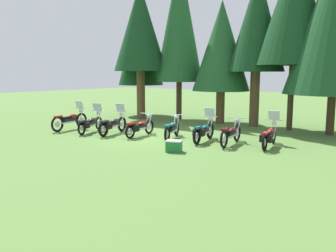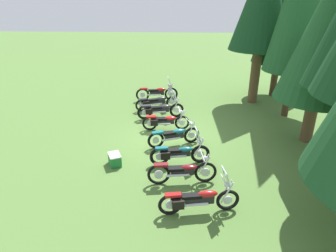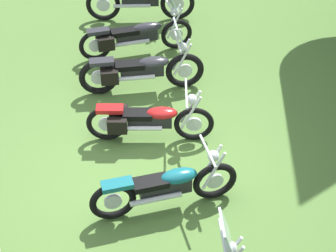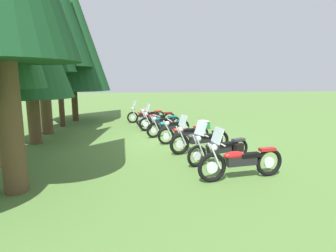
{
  "view_description": "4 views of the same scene",
  "coord_description": "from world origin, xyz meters",
  "px_view_note": "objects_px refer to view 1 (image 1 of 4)",
  "views": [
    {
      "loc": [
        9.75,
        -11.81,
        2.79
      ],
      "look_at": [
        0.68,
        -0.0,
        0.57
      ],
      "focal_mm": 37.92,
      "sensor_mm": 36.0,
      "label": 1
    },
    {
      "loc": [
        11.35,
        0.58,
        5.53
      ],
      "look_at": [
        0.71,
        0.01,
        0.84
      ],
      "focal_mm": 31.62,
      "sensor_mm": 36.0,
      "label": 2
    },
    {
      "loc": [
        6.15,
        0.89,
        6.18
      ],
      "look_at": [
        -0.14,
        0.2,
        0.85
      ],
      "focal_mm": 59.06,
      "sensor_mm": 36.0,
      "label": 3
    },
    {
      "loc": [
        -11.12,
        1.79,
        2.56
      ],
      "look_at": [
        0.47,
        0.31,
        0.5
      ],
      "focal_mm": 28.77,
      "sensor_mm": 36.0,
      "label": 4
    }
  ],
  "objects_px": {
    "motorcycle_3": "(140,127)",
    "pine_tree_0": "(141,41)",
    "pine_tree_2": "(179,19)",
    "motorcycle_5": "(204,131)",
    "motorcycle_6": "(231,133)",
    "motorcycle_7": "(269,135)",
    "motorcycle_4": "(172,128)",
    "motorcycle_1": "(90,123)",
    "pine_tree_3": "(222,46)",
    "pine_tree_4": "(257,23)",
    "picnic_cooler": "(174,146)",
    "pine_tree_1": "(140,28)",
    "motorcycle_0": "(70,120)",
    "motorcycle_2": "(113,124)",
    "pine_tree_5": "(295,5)"
  },
  "relations": [
    {
      "from": "motorcycle_3",
      "to": "pine_tree_4",
      "type": "distance_m",
      "value": 8.26
    },
    {
      "from": "motorcycle_3",
      "to": "motorcycle_4",
      "type": "xyz_separation_m",
      "value": [
        1.47,
        0.48,
        0.01
      ]
    },
    {
      "from": "motorcycle_1",
      "to": "motorcycle_7",
      "type": "distance_m",
      "value": 8.3
    },
    {
      "from": "motorcycle_6",
      "to": "pine_tree_1",
      "type": "relative_size",
      "value": 0.27
    },
    {
      "from": "motorcycle_5",
      "to": "pine_tree_2",
      "type": "relative_size",
      "value": 0.22
    },
    {
      "from": "motorcycle_1",
      "to": "motorcycle_0",
      "type": "bearing_deg",
      "value": 70.99
    },
    {
      "from": "pine_tree_1",
      "to": "motorcycle_7",
      "type": "bearing_deg",
      "value": -19.73
    },
    {
      "from": "motorcycle_5",
      "to": "motorcycle_7",
      "type": "distance_m",
      "value": 2.64
    },
    {
      "from": "motorcycle_6",
      "to": "motorcycle_7",
      "type": "xyz_separation_m",
      "value": [
        1.39,
        0.43,
        0.0
      ]
    },
    {
      "from": "pine_tree_1",
      "to": "picnic_cooler",
      "type": "distance_m",
      "value": 10.93
    },
    {
      "from": "motorcycle_1",
      "to": "motorcycle_3",
      "type": "distance_m",
      "value": 2.67
    },
    {
      "from": "motorcycle_7",
      "to": "pine_tree_5",
      "type": "distance_m",
      "value": 7.26
    },
    {
      "from": "pine_tree_0",
      "to": "picnic_cooler",
      "type": "xyz_separation_m",
      "value": [
        8.52,
        -7.78,
        -4.65
      ]
    },
    {
      "from": "motorcycle_4",
      "to": "pine_tree_5",
      "type": "height_order",
      "value": "pine_tree_5"
    },
    {
      "from": "pine_tree_1",
      "to": "pine_tree_3",
      "type": "distance_m",
      "value": 5.17
    },
    {
      "from": "motorcycle_2",
      "to": "pine_tree_0",
      "type": "bearing_deg",
      "value": 17.71
    },
    {
      "from": "pine_tree_2",
      "to": "picnic_cooler",
      "type": "distance_m",
      "value": 10.78
    },
    {
      "from": "motorcycle_3",
      "to": "pine_tree_2",
      "type": "relative_size",
      "value": 0.22
    },
    {
      "from": "motorcycle_1",
      "to": "motorcycle_2",
      "type": "distance_m",
      "value": 1.26
    },
    {
      "from": "motorcycle_0",
      "to": "motorcycle_2",
      "type": "xyz_separation_m",
      "value": [
        2.65,
        0.36,
        -0.02
      ]
    },
    {
      "from": "motorcycle_1",
      "to": "motorcycle_4",
      "type": "relative_size",
      "value": 1.06
    },
    {
      "from": "motorcycle_5",
      "to": "motorcycle_6",
      "type": "distance_m",
      "value": 1.19
    },
    {
      "from": "motorcycle_7",
      "to": "motorcycle_6",
      "type": "bearing_deg",
      "value": 97.22
    },
    {
      "from": "motorcycle_1",
      "to": "motorcycle_2",
      "type": "relative_size",
      "value": 0.97
    },
    {
      "from": "motorcycle_4",
      "to": "pine_tree_0",
      "type": "height_order",
      "value": "pine_tree_0"
    },
    {
      "from": "motorcycle_4",
      "to": "pine_tree_3",
      "type": "distance_m",
      "value": 6.69
    },
    {
      "from": "picnic_cooler",
      "to": "motorcycle_1",
      "type": "bearing_deg",
      "value": 170.22
    },
    {
      "from": "pine_tree_3",
      "to": "motorcycle_0",
      "type": "bearing_deg",
      "value": -125.87
    },
    {
      "from": "pine_tree_3",
      "to": "picnic_cooler",
      "type": "height_order",
      "value": "pine_tree_3"
    },
    {
      "from": "motorcycle_6",
      "to": "pine_tree_0",
      "type": "bearing_deg",
      "value": 52.67
    },
    {
      "from": "motorcycle_0",
      "to": "motorcycle_6",
      "type": "relative_size",
      "value": 1.08
    },
    {
      "from": "pine_tree_2",
      "to": "pine_tree_4",
      "type": "relative_size",
      "value": 1.21
    },
    {
      "from": "motorcycle_5",
      "to": "pine_tree_5",
      "type": "relative_size",
      "value": 0.24
    },
    {
      "from": "motorcycle_6",
      "to": "pine_tree_1",
      "type": "distance_m",
      "value": 10.39
    },
    {
      "from": "pine_tree_0",
      "to": "pine_tree_4",
      "type": "height_order",
      "value": "pine_tree_4"
    },
    {
      "from": "motorcycle_5",
      "to": "motorcycle_6",
      "type": "relative_size",
      "value": 0.97
    },
    {
      "from": "pine_tree_0",
      "to": "pine_tree_2",
      "type": "height_order",
      "value": "pine_tree_2"
    },
    {
      "from": "pine_tree_2",
      "to": "pine_tree_5",
      "type": "relative_size",
      "value": 1.08
    },
    {
      "from": "motorcycle_3",
      "to": "pine_tree_0",
      "type": "distance_m",
      "value": 9.35
    },
    {
      "from": "pine_tree_4",
      "to": "picnic_cooler",
      "type": "height_order",
      "value": "pine_tree_4"
    },
    {
      "from": "motorcycle_6",
      "to": "motorcycle_2",
      "type": "bearing_deg",
      "value": 93.81
    },
    {
      "from": "pine_tree_1",
      "to": "pine_tree_3",
      "type": "bearing_deg",
      "value": 14.01
    },
    {
      "from": "motorcycle_4",
      "to": "motorcycle_1",
      "type": "bearing_deg",
      "value": 83.46
    },
    {
      "from": "pine_tree_3",
      "to": "pine_tree_0",
      "type": "bearing_deg",
      "value": 177.61
    },
    {
      "from": "motorcycle_2",
      "to": "motorcycle_0",
      "type": "bearing_deg",
      "value": 83.51
    },
    {
      "from": "motorcycle_1",
      "to": "motorcycle_6",
      "type": "relative_size",
      "value": 1.0
    },
    {
      "from": "motorcycle_2",
      "to": "pine_tree_0",
      "type": "relative_size",
      "value": 0.29
    },
    {
      "from": "motorcycle_3",
      "to": "motorcycle_5",
      "type": "xyz_separation_m",
      "value": [
        2.92,
        0.7,
        0.01
      ]
    },
    {
      "from": "motorcycle_0",
      "to": "motorcycle_5",
      "type": "relative_size",
      "value": 1.11
    },
    {
      "from": "motorcycle_3",
      "to": "motorcycle_4",
      "type": "distance_m",
      "value": 1.54
    }
  ]
}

